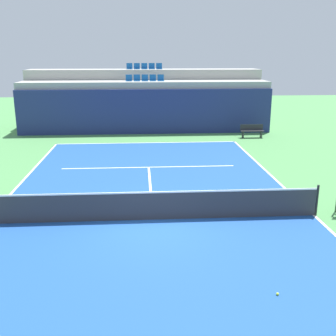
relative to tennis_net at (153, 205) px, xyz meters
name	(u,v)px	position (x,y,z in m)	size (l,w,h in m)	color
ground_plane	(153,220)	(0.00, 0.00, -0.51)	(80.00, 80.00, 0.00)	#4C8C4C
court_surface	(153,220)	(0.00, 0.00, -0.50)	(11.00, 24.00, 0.01)	#1E4C99
baseline_far	(147,143)	(0.00, 11.95, -0.50)	(11.00, 0.10, 0.00)	white
sideline_right	(314,215)	(5.45, 0.00, -0.50)	(0.10, 24.00, 0.00)	white
service_line_far	(149,167)	(0.00, 6.40, -0.50)	(8.26, 0.10, 0.00)	white
centre_service_line	(150,188)	(0.00, 3.20, -0.50)	(0.10, 6.40, 0.00)	white
back_wall	(146,112)	(0.00, 14.95, 0.99)	(17.12, 0.30, 2.99)	navy
stands_tier_lower	(145,106)	(0.00, 16.30, 1.21)	(17.12, 2.40, 3.44)	#9E9E99
stands_tier_upper	(145,97)	(0.00, 18.70, 1.57)	(17.12, 2.40, 4.15)	#9E9E99
seating_row_lower	(145,79)	(0.00, 16.40, 3.05)	(2.65, 0.44, 0.44)	#145193
seating_row_upper	(144,67)	(0.00, 18.80, 3.77)	(2.65, 0.44, 0.44)	#145193
tennis_net	(153,205)	(0.00, 0.00, 0.00)	(11.08, 0.08, 1.07)	black
player_bench	(252,130)	(6.85, 13.17, 0.00)	(1.50, 0.40, 0.85)	#232328
tennis_ball_0	(278,294)	(2.68, -4.55, -0.47)	(0.07, 0.07, 0.07)	#CCE033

